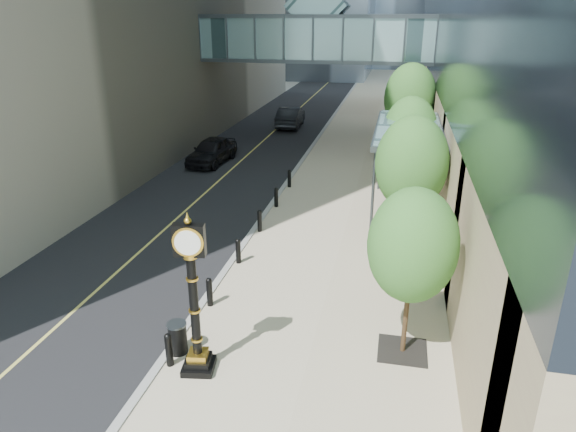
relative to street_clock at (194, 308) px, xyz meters
The scene contains 13 objects.
ground 2.91m from the street_clock, 28.32° to the right, with size 320.00×320.00×0.00m, color gray.
road 39.39m from the street_clock, 97.51° to the left, with size 8.00×180.00×0.02m, color black.
sidewalk 39.15m from the street_clock, 85.81° to the left, with size 8.00×180.00×0.06m, color tan.
curb 39.07m from the street_clock, 91.68° to the left, with size 0.25×180.00×0.07m, color gray.
skywalk 27.62m from the street_clock, 92.43° to the left, with size 17.00×4.20×5.80m.
entrance_canopy 14.22m from the street_clock, 67.69° to the left, with size 3.00×8.00×4.38m.
bollard_row 8.18m from the street_clock, 96.02° to the left, with size 0.20×16.20×0.90m.
street_trees 16.59m from the street_clock, 70.68° to the left, with size 3.11×28.40×6.39m.
street_clock is the anchor object (origin of this frame).
trash_bin 1.82m from the street_clock, 144.84° to the left, with size 0.52×0.52×0.90m, color black.
pedestrian 11.30m from the street_clock, 59.92° to the left, with size 0.66×0.43×1.81m, color beige.
car_near 21.10m from the street_clock, 108.88° to the left, with size 1.94×4.83×1.65m, color black.
car_far 32.46m from the street_clock, 97.36° to the left, with size 1.80×5.16×1.70m, color black.
Camera 1 is at (2.94, -9.77, 9.15)m, focal length 32.00 mm.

